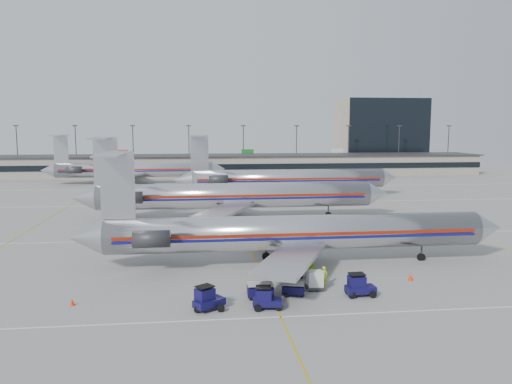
{
  "coord_description": "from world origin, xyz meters",
  "views": [
    {
      "loc": [
        -6.08,
        -54.06,
        14.31
      ],
      "look_at": [
        2.76,
        21.93,
        4.5
      ],
      "focal_mm": 35.0,
      "sensor_mm": 36.0,
      "label": 1
    }
  ],
  "objects": [
    {
      "name": "jet_third_row",
      "position": [
        11.82,
        48.85,
        3.79
      ],
      "size": [
        47.7,
        29.34,
        13.04
      ],
      "color": "silver",
      "rests_on": "ground"
    },
    {
      "name": "light_mast_row",
      "position": [
        0.0,
        112.0,
        8.58
      ],
      "size": [
        163.6,
        0.4,
        15.28
      ],
      "color": "#38383D",
      "rests_on": "ground"
    },
    {
      "name": "jet_foreground",
      "position": [
        3.17,
        -3.56,
        3.5
      ],
      "size": [
        46.11,
        27.15,
        12.07
      ],
      "color": "silver",
      "rests_on": "ground"
    },
    {
      "name": "distant_building",
      "position": [
        62.0,
        128.0,
        12.5
      ],
      "size": [
        30.0,
        20.0,
        25.0
      ],
      "primitive_type": "cube",
      "color": "tan",
      "rests_on": "ground"
    },
    {
      "name": "cone_left",
      "position": [
        -16.43,
        -13.58,
        0.29
      ],
      "size": [
        0.49,
        0.49,
        0.59
      ],
      "primitive_type": "cone",
      "rotation": [
        0.0,
        0.0,
        0.14
      ],
      "color": "#FB2B08",
      "rests_on": "ground"
    },
    {
      "name": "ground",
      "position": [
        0.0,
        0.0,
        0.0
      ],
      "size": [
        260.0,
        260.0,
        0.0
      ],
      "primitive_type": "plane",
      "color": "gray",
      "rests_on": "ground"
    },
    {
      "name": "cart_inner",
      "position": [
        -1.01,
        -13.49,
        0.66
      ],
      "size": [
        2.2,
        1.52,
        1.24
      ],
      "rotation": [
        0.0,
        0.0,
        -0.02
      ],
      "color": "#0E0B3C",
      "rests_on": "ground"
    },
    {
      "name": "uld_container",
      "position": [
        4.12,
        -11.93,
        0.85
      ],
      "size": [
        1.62,
        1.37,
        1.68
      ],
      "rotation": [
        0.0,
        0.0,
        -0.03
      ],
      "color": "#2D2D30",
      "rests_on": "ground"
    },
    {
      "name": "terminal",
      "position": [
        0.0,
        97.97,
        3.16
      ],
      "size": [
        162.0,
        17.0,
        6.25
      ],
      "color": "gray",
      "rests_on": "ground"
    },
    {
      "name": "cone_right",
      "position": [
        13.72,
        -10.36,
        0.34
      ],
      "size": [
        0.55,
        0.55,
        0.69
      ],
      "primitive_type": "cone",
      "rotation": [
        0.0,
        0.0,
        -0.09
      ],
      "color": "#FB2B08",
      "rests_on": "ground"
    },
    {
      "name": "belt_loader",
      "position": [
        2.26,
        -8.15,
        0.59
      ],
      "size": [
        4.29,
        1.89,
        2.2
      ],
      "rotation": [
        0.0,
        0.0,
        0.18
      ],
      "color": "#A6A6A6",
      "rests_on": "ground"
    },
    {
      "name": "jet_second_row",
      "position": [
        -1.27,
        23.83,
        3.81
      ],
      "size": [
        50.18,
        29.55,
        13.13
      ],
      "color": "silver",
      "rests_on": "ground"
    },
    {
      "name": "tug_right",
      "position": [
        7.42,
        -14.12,
        0.92
      ],
      "size": [
        2.55,
        1.37,
        2.02
      ],
      "rotation": [
        0.0,
        0.0,
        0.05
      ],
      "color": "#0E0B3C",
      "rests_on": "ground"
    },
    {
      "name": "tug_center",
      "position": [
        -0.91,
        -16.23,
        0.85
      ],
      "size": [
        2.41,
        1.4,
        1.86
      ],
      "rotation": [
        0.0,
        0.0,
        -0.11
      ],
      "color": "#0E0B3C",
      "rests_on": "ground"
    },
    {
      "name": "apron_markings",
      "position": [
        0.0,
        10.0,
        0.01
      ],
      "size": [
        160.0,
        0.15,
        0.02
      ],
      "primitive_type": "cube",
      "color": "silver",
      "rests_on": "ground"
    },
    {
      "name": "tug_left",
      "position": [
        -5.52,
        -15.9,
        0.91
      ],
      "size": [
        2.71,
        2.41,
        1.99
      ],
      "rotation": [
        0.0,
        0.0,
        0.61
      ],
      "color": "#0E0B3C",
      "rests_on": "ground"
    },
    {
      "name": "cart_outer",
      "position": [
        1.9,
        -13.19,
        0.56
      ],
      "size": [
        2.13,
        1.7,
        1.06
      ],
      "rotation": [
        0.0,
        0.0,
        -0.25
      ],
      "color": "#0E0B3C",
      "rests_on": "ground"
    },
    {
      "name": "jet_back_row",
      "position": [
        -23.31,
        77.37,
        3.72
      ],
      "size": [
        46.82,
        28.8,
        12.8
      ],
      "color": "silver",
      "rests_on": "ground"
    },
    {
      "name": "ramp_worker_far",
      "position": [
        4.55,
        -8.28,
        0.92
      ],
      "size": [
        1.14,
        1.08,
        1.85
      ],
      "primitive_type": "imported",
      "rotation": [
        0.0,
        0.0,
        -0.59
      ],
      "color": "#A6F016",
      "rests_on": "ground"
    },
    {
      "name": "ramp_worker_near",
      "position": [
        5.19,
        -11.05,
        0.92
      ],
      "size": [
        0.79,
        0.69,
        1.83
      ],
      "primitive_type": "imported",
      "rotation": [
        0.0,
        0.0,
        0.46
      ],
      "color": "#CBEA16",
      "rests_on": "ground"
    }
  ]
}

